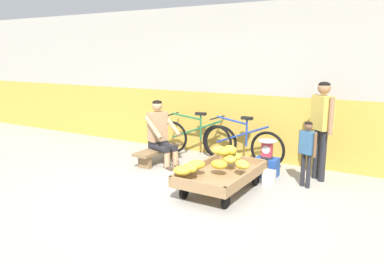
# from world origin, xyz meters

# --- Properties ---
(ground_plane) EXTENTS (80.00, 80.00, 0.00)m
(ground_plane) POSITION_xyz_m (0.00, 0.00, 0.00)
(ground_plane) COLOR #A39E93
(back_wall) EXTENTS (16.00, 0.30, 2.83)m
(back_wall) POSITION_xyz_m (0.00, 2.67, 1.41)
(back_wall) COLOR gold
(back_wall) RESTS_ON ground
(banana_cart) EXTENTS (0.86, 1.45, 0.36)m
(banana_cart) POSITION_xyz_m (0.59, 0.69, 0.24)
(banana_cart) COLOR #99754C
(banana_cart) RESTS_ON ground
(banana_pile) EXTENTS (0.87, 1.24, 0.25)m
(banana_pile) POSITION_xyz_m (0.50, 0.70, 0.46)
(banana_pile) COLOR gold
(banana_pile) RESTS_ON banana_cart
(low_bench) EXTENTS (0.31, 1.10, 0.27)m
(low_bench) POSITION_xyz_m (-1.06, 1.44, 0.20)
(low_bench) COLOR olive
(low_bench) RESTS_ON ground
(vendor_seated) EXTENTS (0.73, 0.61, 1.14)m
(vendor_seated) POSITION_xyz_m (-0.98, 1.41, 0.57)
(vendor_seated) COLOR tan
(vendor_seated) RESTS_ON ground
(plastic_crate) EXTENTS (0.36, 0.28, 0.30)m
(plastic_crate) POSITION_xyz_m (0.90, 1.69, 0.15)
(plastic_crate) COLOR #234CA8
(plastic_crate) RESTS_ON ground
(weighing_scale) EXTENTS (0.30, 0.30, 0.29)m
(weighing_scale) POSITION_xyz_m (0.90, 1.69, 0.45)
(weighing_scale) COLOR #28282D
(weighing_scale) RESTS_ON plastic_crate
(bicycle_near_left) EXTENTS (1.66, 0.48, 0.86)m
(bicycle_near_left) POSITION_xyz_m (-0.71, 2.20, 0.35)
(bicycle_near_left) COLOR black
(bicycle_near_left) RESTS_ON ground
(bicycle_far_left) EXTENTS (1.66, 0.48, 0.86)m
(bicycle_far_left) POSITION_xyz_m (0.23, 2.20, 0.35)
(bicycle_far_left) COLOR black
(bicycle_far_left) RESTS_ON ground
(customer_adult) EXTENTS (0.38, 0.36, 1.53)m
(customer_adult) POSITION_xyz_m (1.66, 1.94, 0.95)
(customer_adult) COLOR #232328
(customer_adult) RESTS_ON ground
(customer_child) EXTENTS (0.29, 0.20, 0.98)m
(customer_child) POSITION_xyz_m (1.57, 1.50, 0.61)
(customer_child) COLOR #232328
(customer_child) RESTS_ON ground
(shopping_bag) EXTENTS (0.18, 0.12, 0.24)m
(shopping_bag) POSITION_xyz_m (1.08, 1.28, 0.12)
(shopping_bag) COLOR silver
(shopping_bag) RESTS_ON ground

